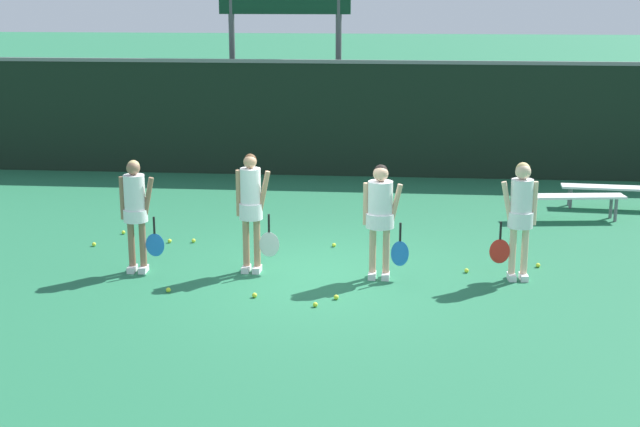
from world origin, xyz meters
The scene contains 21 objects.
ground_plane centered at (0.00, 0.00, 0.00)m, with size 140.00×140.00×0.00m, color #216642.
fence_windscreen centered at (0.00, 7.16, 1.31)m, with size 60.00×0.08×2.60m.
scoreboard centered at (-1.62, 8.56, 3.65)m, with size 3.09×0.15×4.75m.
bench_courtside centered at (4.26, 3.60, 0.41)m, with size 2.00×0.60×0.47m.
bench_far centered at (5.26, 4.59, 0.37)m, with size 1.98×0.51×0.43m.
player_0 centered at (-2.74, -0.09, 1.00)m, with size 0.64×0.36×1.70m.
player_1 centered at (-1.03, 0.06, 1.05)m, with size 0.64×0.35×1.79m.
player_2 centered at (0.88, -0.07, 1.01)m, with size 0.68×0.41×1.70m.
player_3 centered at (2.89, 0.05, 1.04)m, with size 0.65×0.36×1.74m.
tennis_ball_0 centered at (-2.67, 1.46, 0.03)m, with size 0.07×0.07×0.07m, color #CCE033.
tennis_ball_1 centered at (1.22, 0.93, 0.03)m, with size 0.07×0.07×0.07m, color #CCE033.
tennis_ball_2 centered at (0.09, 1.47, 0.03)m, with size 0.07×0.07×0.07m, color #CCE033.
tennis_ball_3 centered at (3.28, 0.65, 0.03)m, with size 0.07×0.07×0.07m, color #CCE033.
tennis_ball_4 centered at (-3.86, 1.14, 0.03)m, with size 0.07×0.07×0.07m, color #CCE033.
tennis_ball_5 centered at (0.31, -1.07, 0.03)m, with size 0.07×0.07×0.07m, color #CCE033.
tennis_ball_6 centered at (-2.27, 1.51, 0.03)m, with size 0.07×0.07×0.07m, color #CCE033.
tennis_ball_7 centered at (2.18, 0.29, 0.03)m, with size 0.07×0.07×0.07m, color #CCE033.
tennis_ball_8 centered at (-3.60, 1.91, 0.03)m, with size 0.06×0.06×0.06m, color #CCE033.
tennis_ball_9 centered at (-2.06, -0.98, 0.03)m, with size 0.07×0.07×0.07m, color #CCE033.
tennis_ball_10 centered at (0.06, -1.38, 0.03)m, with size 0.07×0.07×0.07m, color #CCE033.
tennis_ball_11 centered at (-0.81, -1.09, 0.03)m, with size 0.07×0.07×0.07m, color #CCE033.
Camera 1 is at (1.14, -12.57, 4.16)m, focal length 50.00 mm.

